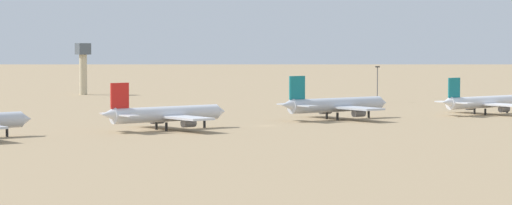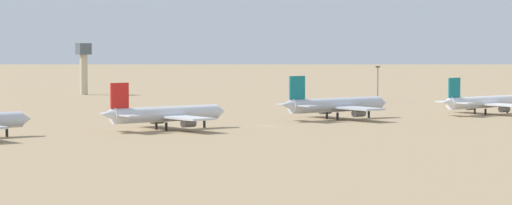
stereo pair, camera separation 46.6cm
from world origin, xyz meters
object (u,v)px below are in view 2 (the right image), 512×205
Objects in this scene: parked_jet_red_3 at (165,114)px; parked_jet_teal_5 at (482,102)px; light_pole_mid at (378,81)px; control_tower at (84,64)px; parked_jet_teal_4 at (335,105)px.

parked_jet_teal_5 is at bearing -4.31° from parked_jet_red_3.
light_pole_mid is at bearing 73.13° from parked_jet_teal_5.
control_tower is at bearing 101.54° from parked_jet_teal_5.
parked_jet_red_3 is 1.08× the size of parked_jet_teal_5.
control_tower is at bearing 67.25° from parked_jet_red_3.
parked_jet_red_3 reaches higher than parked_jet_teal_5.
parked_jet_teal_5 is at bearing -99.93° from light_pole_mid.
parked_jet_teal_5 is 74.60m from light_pole_mid.
parked_jet_red_3 is 192.38m from control_tower.
parked_jet_teal_4 reaches higher than parked_jet_teal_5.
parked_jet_teal_5 is 1.68× the size of control_tower.
parked_jet_red_3 is at bearing 175.39° from parked_jet_teal_5.
light_pole_mid is (12.85, 73.37, 3.96)m from parked_jet_teal_5.
control_tower is at bearing 124.39° from light_pole_mid.
parked_jet_teal_4 is (61.01, 9.63, 0.13)m from parked_jet_red_3.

